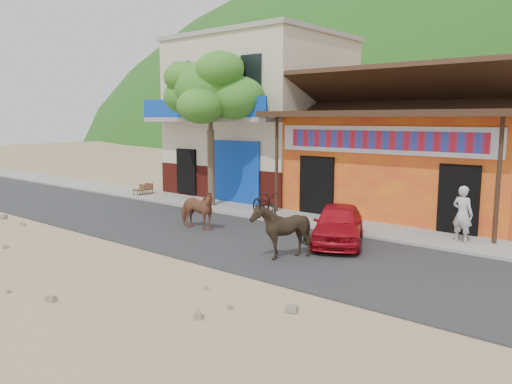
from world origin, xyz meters
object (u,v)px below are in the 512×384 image
(cow_tan, at_px, (196,210))
(cafe_chair_left, at_px, (139,185))
(cafe_chair_right, at_px, (147,184))
(tree, at_px, (211,129))
(cow_dark, at_px, (281,230))
(red_car, at_px, (338,224))
(scooter, at_px, (264,204))
(pedestrian, at_px, (463,214))

(cow_tan, height_order, cafe_chair_left, cow_tan)
(cafe_chair_left, bearing_deg, cafe_chair_right, 96.51)
(tree, height_order, cow_dark, tree)
(red_car, bearing_deg, tree, 138.48)
(red_car, distance_m, scooter, 4.03)
(scooter, xyz_separation_m, cafe_chair_left, (-7.50, 0.28, 0.00))
(cow_dark, bearing_deg, cow_tan, -123.24)
(tree, xyz_separation_m, cafe_chair_right, (-4.40, 0.25, -2.56))
(red_car, height_order, pedestrian, pedestrian)
(red_car, relative_size, pedestrian, 2.06)
(tree, height_order, cow_tan, tree)
(scooter, distance_m, pedestrian, 6.59)
(red_car, xyz_separation_m, cafe_chair_right, (-11.29, 2.12, -0.04))
(cafe_chair_left, bearing_deg, pedestrian, 8.03)
(tree, distance_m, cow_dark, 8.13)
(red_car, distance_m, cafe_chair_right, 11.48)
(cow_tan, bearing_deg, pedestrian, -72.42)
(scooter, height_order, cafe_chair_left, cafe_chair_left)
(scooter, height_order, cafe_chair_right, scooter)
(cow_dark, relative_size, red_car, 0.44)
(tree, relative_size, cow_dark, 4.16)
(cow_dark, relative_size, scooter, 0.86)
(pedestrian, relative_size, cafe_chair_left, 1.79)
(cow_dark, bearing_deg, red_car, 152.60)
(cow_dark, xyz_separation_m, cafe_chair_left, (-10.98, 3.94, -0.20))
(pedestrian, relative_size, cafe_chair_right, 1.81)
(scooter, distance_m, cafe_chair_left, 7.51)
(cow_tan, height_order, pedestrian, pedestrian)
(cow_dark, relative_size, cafe_chair_left, 1.62)
(red_car, xyz_separation_m, scooter, (-3.79, 1.37, -0.04))
(tree, relative_size, scooter, 3.57)
(cafe_chair_right, bearing_deg, red_car, -31.44)
(cow_dark, xyz_separation_m, cafe_chair_right, (-10.98, 4.41, -0.20))
(cow_dark, bearing_deg, pedestrian, 124.78)
(red_car, bearing_deg, cafe_chair_right, 143.02)
(cafe_chair_right, bearing_deg, cow_dark, -42.70)
(cow_tan, relative_size, cafe_chair_left, 1.67)
(cow_dark, height_order, cafe_chair_left, cow_dark)
(red_car, relative_size, scooter, 1.96)
(cafe_chair_right, bearing_deg, cafe_chair_left, -110.81)
(tree, distance_m, cafe_chair_right, 5.10)
(scooter, xyz_separation_m, cafe_chair_right, (-7.50, 0.75, -0.00))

